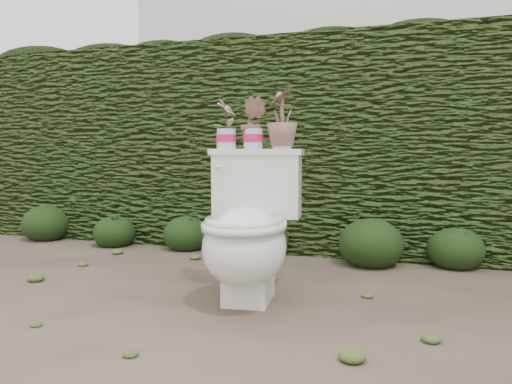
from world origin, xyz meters
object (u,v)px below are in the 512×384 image
(toilet, at_px, (248,233))
(potted_plant_center, at_px, (253,125))
(potted_plant_right, at_px, (282,120))
(potted_plant_left, at_px, (226,125))

(toilet, relative_size, potted_plant_center, 2.95)
(potted_plant_center, height_order, potted_plant_right, potted_plant_right)
(potted_plant_right, bearing_deg, potted_plant_left, -88.31)
(potted_plant_left, xyz_separation_m, potted_plant_center, (0.15, 0.02, -0.00))
(toilet, height_order, potted_plant_center, potted_plant_center)
(potted_plant_left, relative_size, potted_plant_center, 1.00)
(toilet, relative_size, potted_plant_right, 2.53)
(toilet, relative_size, potted_plant_left, 2.95)
(potted_plant_left, distance_m, potted_plant_right, 0.31)
(potted_plant_left, bearing_deg, potted_plant_center, -73.92)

